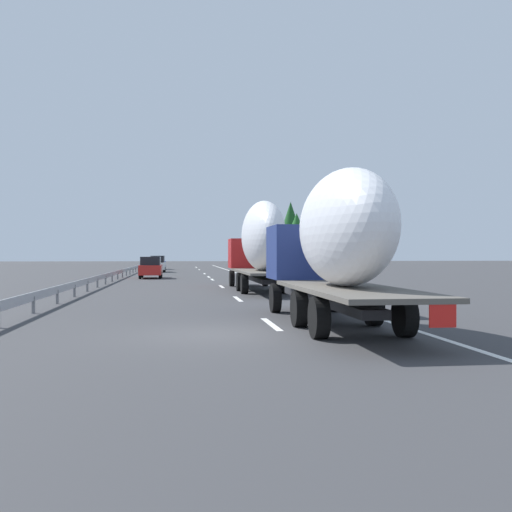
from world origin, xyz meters
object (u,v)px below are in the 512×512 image
object	(u,v)px
car_white_van	(158,264)
road_sign	(268,254)
car_blue_sedan	(159,263)
truck_trailing	(335,241)
truck_lead	(260,242)
car_red_compact	(151,267)

from	to	relation	value
car_white_van	road_sign	distance (m)	22.43
car_blue_sedan	road_sign	size ratio (longest dim) A/B	1.36
truck_trailing	road_sign	size ratio (longest dim) A/B	3.94
car_blue_sedan	truck_trailing	bearing A→B (deg)	-173.72
truck_lead	car_red_compact	world-z (taller)	truck_lead
car_red_compact	road_sign	size ratio (longest dim) A/B	1.49
truck_trailing	car_white_van	size ratio (longest dim) A/B	2.72
truck_lead	car_white_van	bearing A→B (deg)	10.64
truck_lead	truck_trailing	size ratio (longest dim) A/B	1.16
truck_lead	car_red_compact	distance (m)	20.70
truck_trailing	car_red_compact	world-z (taller)	truck_trailing
truck_trailing	car_blue_sedan	bearing A→B (deg)	6.28
car_white_van	road_sign	xyz separation A→B (m)	(-19.98, -10.14, 1.15)
truck_trailing	car_red_compact	size ratio (longest dim) A/B	2.64
road_sign	car_blue_sedan	bearing A→B (deg)	17.70
car_blue_sedan	car_white_van	bearing A→B (deg)	-178.91
truck_lead	road_sign	bearing A→B (deg)	-10.05
car_red_compact	car_white_van	distance (m)	18.06
car_white_van	car_blue_sedan	size ratio (longest dim) A/B	1.06
truck_trailing	car_white_van	bearing A→B (deg)	7.49
truck_trailing	road_sign	bearing A→B (deg)	-5.28
car_white_van	car_blue_sedan	world-z (taller)	car_white_van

